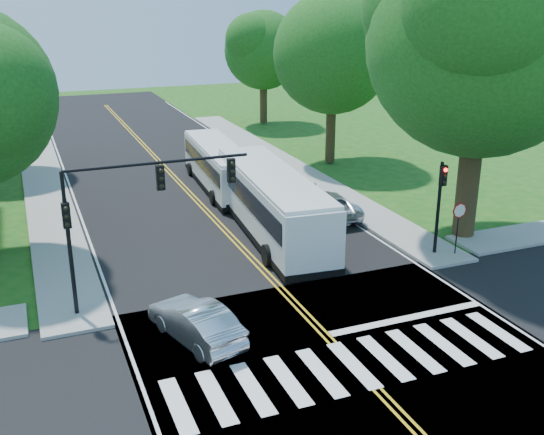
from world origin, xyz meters
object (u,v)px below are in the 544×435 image
suv (326,205)px  dark_sedan (292,184)px  signal_nw (131,202)px  hatchback (196,322)px  bus_lead (272,202)px  bus_follow (219,165)px  signal_ne (440,196)px

suv → dark_sedan: (-0.03, 4.55, -0.05)m
signal_nw → suv: (11.72, 6.97, -3.67)m
hatchback → dark_sedan: (10.26, 14.89, -0.06)m
signal_nw → bus_lead: signal_nw is taller
bus_lead → hatchback: (-6.49, -8.94, -1.01)m
signal_nw → hatchback: (1.43, -3.37, -3.65)m
bus_lead → bus_follow: size_ratio=1.17×
suv → dark_sedan: size_ratio=1.12×
bus_lead → dark_sedan: bus_lead is taller
bus_follow → suv: size_ratio=2.17×
signal_nw → suv: size_ratio=1.42×
signal_ne → dark_sedan: (-2.36, 11.51, -2.30)m
bus_lead → suv: size_ratio=2.54×
signal_ne → dark_sedan: bearing=101.6°
signal_ne → bus_lead: 8.36m
bus_lead → dark_sedan: bearing=-117.7°
hatchback → bus_follow: bearing=-126.7°
bus_lead → suv: bearing=-155.1°
bus_follow → suv: bus_follow is taller
signal_ne → suv: bearing=108.5°
hatchback → dark_sedan: bearing=-141.3°
hatchback → suv: (10.29, 10.34, -0.02)m
signal_ne → hatchback: (-12.62, -3.39, -2.23)m
signal_nw → signal_ne: signal_nw is taller
dark_sedan → suv: bearing=97.2°
signal_nw → suv: bearing=30.7°
bus_lead → bus_follow: bus_lead is taller
bus_lead → bus_follow: bearing=-85.5°
bus_lead → dark_sedan: 7.12m
bus_lead → suv: (3.80, 1.40, -1.03)m
bus_follow → suv: (3.78, -7.62, -0.77)m
signal_nw → dark_sedan: (11.69, 11.52, -3.71)m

